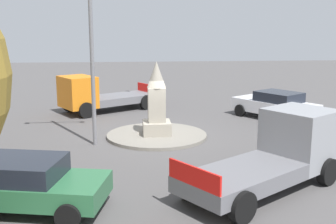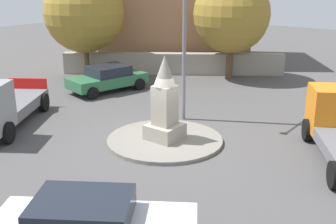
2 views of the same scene
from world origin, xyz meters
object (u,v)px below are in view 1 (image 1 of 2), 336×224
at_px(car_green_approaching, 25,183).
at_px(truck_orange_near_island, 96,95).
at_px(truck_grey_parked_left, 280,152).
at_px(monument, 157,103).
at_px(streetlamp, 91,23).
at_px(car_white_passing, 276,105).

relative_size(car_green_approaching, truck_orange_near_island, 0.80).
distance_m(truck_orange_near_island, truck_grey_parked_left, 13.27).
distance_m(monument, streetlamp, 4.39).
relative_size(streetlamp, car_white_passing, 1.74).
height_order(monument, truck_grey_parked_left, monument).
bearing_deg(truck_orange_near_island, car_green_approaching, 85.98).
distance_m(streetlamp, truck_grey_parked_left, 8.64).
distance_m(car_white_passing, truck_grey_parked_left, 9.54).
xyz_separation_m(car_white_passing, truck_orange_near_island, (9.46, -2.62, 0.22)).
distance_m(monument, truck_orange_near_island, 6.44).
height_order(streetlamp, truck_grey_parked_left, streetlamp).
xyz_separation_m(truck_orange_near_island, truck_grey_parked_left, (-6.37, 11.64, 0.06)).
bearing_deg(car_white_passing, truck_grey_parked_left, 71.11).
height_order(streetlamp, car_green_approaching, streetlamp).
bearing_deg(streetlamp, car_white_passing, -155.82).
relative_size(monument, streetlamp, 0.39).
relative_size(car_white_passing, truck_grey_parked_left, 0.84).
bearing_deg(truck_grey_parked_left, truck_orange_near_island, -61.30).
bearing_deg(monument, car_white_passing, -154.70).
bearing_deg(truck_orange_near_island, truck_grey_parked_left, 118.70).
xyz_separation_m(streetlamp, car_green_approaching, (1.34, 6.06, -4.17)).
bearing_deg(streetlamp, monument, -158.68).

